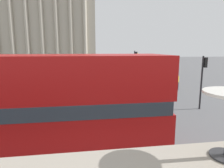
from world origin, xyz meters
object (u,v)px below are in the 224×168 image
(pedestrian_blue, at_px, (165,77))
(car_black, at_px, (54,81))
(double_decker_bus, at_px, (5,109))
(pedestrian_red, at_px, (118,85))
(plaza_building_left, at_px, (47,25))
(traffic_light_near, at_px, (203,75))
(car_navy, at_px, (93,88))
(traffic_light_mid, at_px, (135,64))
(pedestrian_yellow, at_px, (177,81))
(pedestrian_black, at_px, (15,77))

(pedestrian_blue, bearing_deg, car_black, -50.23)
(double_decker_bus, relative_size, pedestrian_red, 6.64)
(plaza_building_left, xyz_separation_m, traffic_light_near, (17.21, -42.83, -8.00))
(plaza_building_left, bearing_deg, car_navy, -75.35)
(car_navy, xyz_separation_m, pedestrian_red, (2.31, -0.60, 0.25))
(traffic_light_mid, height_order, car_navy, traffic_light_mid)
(traffic_light_near, xyz_separation_m, car_black, (-11.66, 10.31, -1.78))
(car_navy, bearing_deg, car_black, -178.48)
(pedestrian_blue, bearing_deg, traffic_light_mid, -37.53)
(pedestrian_blue, height_order, pedestrian_yellow, pedestrian_yellow)
(traffic_light_mid, bearing_deg, pedestrian_red, -124.13)
(traffic_light_mid, relative_size, pedestrian_blue, 2.52)
(pedestrian_black, height_order, pedestrian_red, pedestrian_black)
(double_decker_bus, relative_size, car_navy, 2.61)
(car_black, xyz_separation_m, pedestrian_yellow, (13.18, -3.59, 0.26))
(traffic_light_mid, relative_size, pedestrian_yellow, 2.44)
(traffic_light_near, bearing_deg, pedestrian_red, 135.89)
(traffic_light_near, distance_m, pedestrian_yellow, 7.05)
(pedestrian_red, bearing_deg, pedestrian_black, 41.76)
(traffic_light_near, height_order, pedestrian_red, traffic_light_near)
(pedestrian_black, distance_m, pedestrian_yellow, 18.66)
(car_black, xyz_separation_m, pedestrian_red, (6.49, -5.30, 0.25))
(traffic_light_near, distance_m, car_navy, 9.51)
(traffic_light_mid, bearing_deg, pedestrian_blue, 9.17)
(traffic_light_mid, xyz_separation_m, pedestrian_yellow, (4.05, -2.17, -1.69))
(car_navy, bearing_deg, pedestrian_red, 35.39)
(double_decker_bus, distance_m, pedestrian_blue, 19.80)
(traffic_light_near, height_order, car_navy, traffic_light_near)
(car_navy, distance_m, pedestrian_black, 10.98)
(traffic_light_near, distance_m, pedestrian_red, 7.36)
(traffic_light_mid, distance_m, pedestrian_yellow, 4.90)
(plaza_building_left, bearing_deg, double_decker_bus, -82.75)
(plaza_building_left, distance_m, car_black, 34.42)
(traffic_light_near, height_order, pedestrian_black, traffic_light_near)
(car_black, bearing_deg, pedestrian_blue, 57.05)
(pedestrian_blue, distance_m, pedestrian_yellow, 2.80)
(plaza_building_left, relative_size, pedestrian_yellow, 14.92)
(car_navy, bearing_deg, traffic_light_near, 13.00)
(traffic_light_near, height_order, car_black, traffic_light_near)
(traffic_light_mid, bearing_deg, double_decker_bus, -119.71)
(traffic_light_mid, distance_m, car_navy, 6.24)
(car_navy, xyz_separation_m, pedestrian_yellow, (8.99, 1.11, 0.26))
(pedestrian_black, bearing_deg, car_navy, -38.39)
(traffic_light_near, relative_size, pedestrian_yellow, 2.28)
(plaza_building_left, distance_m, pedestrian_yellow, 41.78)
(traffic_light_near, bearing_deg, car_navy, 143.14)
(car_navy, height_order, pedestrian_yellow, pedestrian_yellow)
(pedestrian_yellow, bearing_deg, plaza_building_left, 164.92)
(car_navy, relative_size, car_black, 1.00)
(traffic_light_near, bearing_deg, pedestrian_blue, 82.25)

